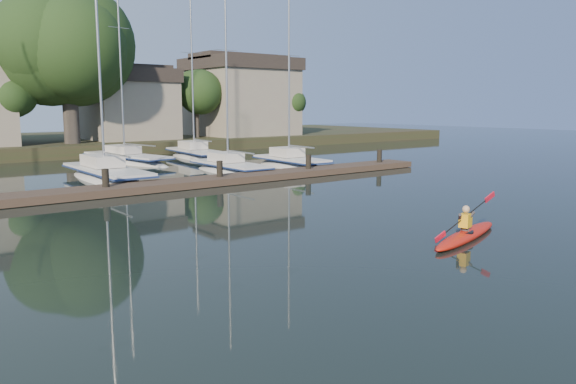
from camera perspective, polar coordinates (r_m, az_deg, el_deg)
ground at (r=16.72m, az=9.27°, el=-5.34°), size 160.00×160.00×0.00m
kayak at (r=18.06m, az=17.66°, el=-4.00°), size 4.62×1.79×1.48m
dock at (r=27.95m, az=-12.21°, el=0.71°), size 34.00×2.00×1.80m
sailboat_2 at (r=32.12m, az=-17.91°, el=0.78°), size 2.44×10.07×16.64m
sailboat_3 at (r=34.27m, az=-5.93°, el=1.68°), size 2.20×7.86×12.62m
sailboat_4 at (r=36.95m, az=0.27°, el=2.22°), size 2.65×7.52×12.59m
sailboat_6 at (r=41.40m, az=-16.02°, el=2.62°), size 3.95×10.24×15.94m
sailboat_7 at (r=43.86m, az=-9.36°, el=3.15°), size 3.03×8.74×13.81m
shore at (r=53.04m, az=-23.26°, el=7.24°), size 90.00×25.25×12.75m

